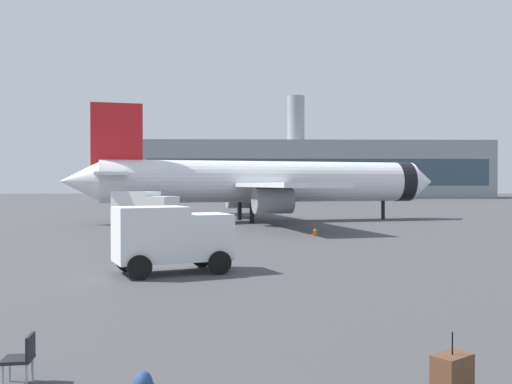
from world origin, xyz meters
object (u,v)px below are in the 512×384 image
at_px(airplane_at_gate, 264,182).
at_px(safety_cone_mid, 315,231).
at_px(cargo_van, 171,236).
at_px(safety_cone_far, 121,217).
at_px(gate_chair, 22,356).
at_px(service_truck, 144,208).
at_px(rolling_suitcase, 452,376).
at_px(safety_cone_near, 214,229).

distance_m(airplane_at_gate, safety_cone_mid, 14.90).
bearing_deg(safety_cone_mid, cargo_van, -115.85).
bearing_deg(airplane_at_gate, safety_cone_far, 171.40).
relative_size(cargo_van, gate_chair, 5.62).
height_order(service_truck, safety_cone_mid, service_truck).
distance_m(rolling_suitcase, gate_chair, 7.19).
distance_m(cargo_van, safety_cone_near, 16.51).
bearing_deg(safety_cone_mid, safety_cone_near, 174.97).
relative_size(service_truck, safety_cone_far, 8.13).
bearing_deg(safety_cone_mid, airplane_at_gate, 101.44).
xyz_separation_m(service_truck, safety_cone_near, (5.61, -4.91, -1.22)).
height_order(airplane_at_gate, rolling_suitcase, airplane_at_gate).
xyz_separation_m(service_truck, safety_cone_mid, (12.43, -5.51, -1.31)).
relative_size(safety_cone_far, gate_chair, 0.76).
height_order(safety_cone_far, gate_chair, gate_chair).
height_order(service_truck, safety_cone_near, service_truck).
relative_size(cargo_van, safety_cone_near, 6.14).
distance_m(service_truck, safety_cone_mid, 13.66).
bearing_deg(gate_chair, airplane_at_gate, 82.09).
bearing_deg(gate_chair, rolling_suitcase, -7.15).
bearing_deg(service_truck, safety_cone_mid, -23.90).
bearing_deg(airplane_at_gate, cargo_van, -99.07).
height_order(cargo_van, safety_cone_far, cargo_van).
relative_size(cargo_van, rolling_suitcase, 4.39).
distance_m(cargo_van, rolling_suitcase, 14.28).
relative_size(safety_cone_near, rolling_suitcase, 0.72).
relative_size(airplane_at_gate, safety_cone_mid, 58.06).
bearing_deg(rolling_suitcase, airplane_at_gate, 91.72).
height_order(airplane_at_gate, safety_cone_near, airplane_at_gate).
relative_size(service_truck, safety_cone_mid, 8.65).
bearing_deg(gate_chair, cargo_van, 85.02).
xyz_separation_m(airplane_at_gate, gate_chair, (-5.85, -42.06, -3.16)).
height_order(safety_cone_mid, safety_cone_far, safety_cone_far).
height_order(safety_cone_mid, rolling_suitcase, rolling_suitcase).
height_order(service_truck, rolling_suitcase, service_truck).
bearing_deg(safety_cone_mid, service_truck, 156.10).
height_order(safety_cone_near, safety_cone_mid, safety_cone_near).
relative_size(airplane_at_gate, safety_cone_near, 45.01).
distance_m(cargo_van, gate_chair, 12.06).
height_order(rolling_suitcase, gate_chair, rolling_suitcase).
relative_size(rolling_suitcase, gate_chair, 1.28).
height_order(airplane_at_gate, cargo_van, airplane_at_gate).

